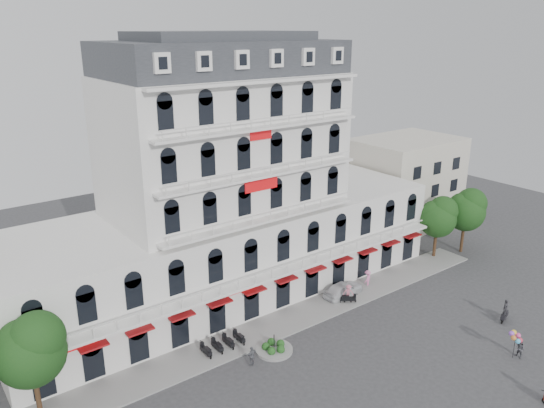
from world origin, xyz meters
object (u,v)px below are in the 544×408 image
(parked_car, at_px, (343,289))
(rider_northeast, at_px, (505,310))
(rider_center, at_px, (348,294))
(balloon_vendor, at_px, (518,344))

(parked_car, height_order, rider_northeast, rider_northeast)
(parked_car, height_order, rider_center, rider_center)
(parked_car, relative_size, rider_northeast, 2.03)
(parked_car, distance_m, balloon_vendor, 16.89)
(rider_northeast, bearing_deg, balloon_vendor, 24.68)
(parked_car, bearing_deg, rider_northeast, -150.38)
(rider_northeast, bearing_deg, parked_car, -70.78)
(rider_northeast, height_order, balloon_vendor, balloon_vendor)
(rider_center, bearing_deg, rider_northeast, -14.90)
(parked_car, xyz_separation_m, balloon_vendor, (4.08, -16.38, 0.49))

